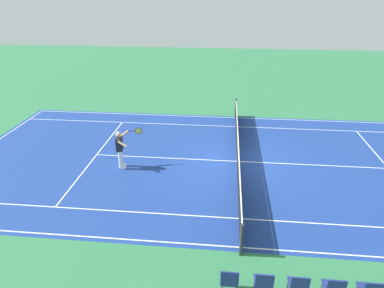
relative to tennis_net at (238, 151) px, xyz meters
The scene contains 10 objects.
ground_plane 0.49m from the tennis_net, ahead, with size 60.00×60.00×0.00m, color #2D7247.
court_slab 0.49m from the tennis_net, ahead, with size 24.20×11.40×0.00m, color navy.
court_line_markings 0.49m from the tennis_net, ahead, with size 23.85×11.05×0.01m.
tennis_net is the anchor object (origin of this frame).
tennis_player_near 5.01m from the tennis_net, 12.01° to the left, with size 1.03×0.81×1.70m.
tennis_ball 4.86m from the tennis_net, 52.80° to the right, with size 0.07×0.07×0.07m, color #CCE01E.
spectator_chair_3 7.57m from the tennis_net, 106.46° to the left, with size 0.44×0.44×0.88m.
spectator_chair_4 7.38m from the tennis_net, 100.29° to the left, with size 0.44×0.44×0.88m.
spectator_chair_5 7.28m from the tennis_net, 93.87° to the left, with size 0.44×0.44×0.88m.
spectator_chair_6 7.27m from the tennis_net, 87.36° to the left, with size 0.44×0.44×0.88m.
Camera 1 is at (0.61, 13.53, 7.06)m, focal length 32.07 mm.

